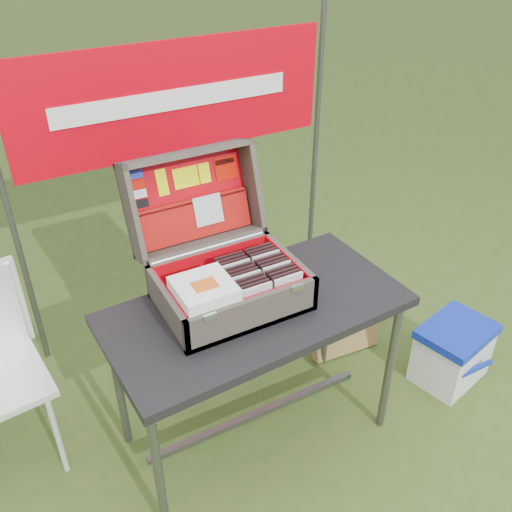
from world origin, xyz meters
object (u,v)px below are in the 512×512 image
table (256,374)px  cooler (452,352)px  suitcase (223,243)px  cardboard_box (344,319)px

table → cooler: bearing=-11.5°
cooler → suitcase: bearing=152.2°
table → cooler: table is taller
table → cardboard_box: 0.78m
table → cooler: (1.06, -0.16, -0.21)m
cooler → table: bearing=157.8°
suitcase → cardboard_box: 1.13m
cardboard_box → cooler: bearing=-46.9°
cooler → cardboard_box: 0.57m
table → cardboard_box: table is taller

